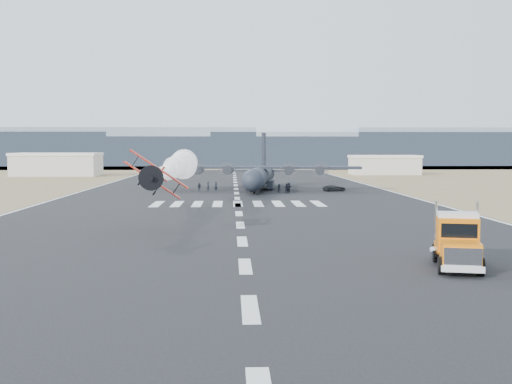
{
  "coord_description": "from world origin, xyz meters",
  "views": [
    {
      "loc": [
        -0.97,
        -45.06,
        8.48
      ],
      "look_at": [
        1.48,
        18.29,
        4.0
      ],
      "focal_mm": 45.0,
      "sensor_mm": 36.0,
      "label": 1
    }
  ],
  "objects": [
    {
      "name": "crew_e",
      "position": [
        2.77,
        74.75,
        0.86
      ],
      "size": [
        0.98,
        0.91,
        1.71
      ],
      "primitive_type": "imported",
      "rotation": [
        0.0,
        0.0,
        2.5
      ],
      "color": "black",
      "rests_on": "ground"
    },
    {
      "name": "ridge_seg_d",
      "position": [
        0.0,
        260.0,
        6.5
      ],
      "size": [
        150.0,
        50.0,
        13.0
      ],
      "primitive_type": "cube",
      "color": "gray",
      "rests_on": "ground"
    },
    {
      "name": "crew_d",
      "position": [
        -7.11,
        77.46,
        0.81
      ],
      "size": [
        1.04,
        0.71,
        1.61
      ],
      "primitive_type": "imported",
      "rotation": [
        0.0,
        0.0,
        6.02
      ],
      "color": "black",
      "rests_on": "ground"
    },
    {
      "name": "support_vehicle",
      "position": [
        18.76,
        76.62,
        0.61
      ],
      "size": [
        4.76,
        3.11,
        1.22
      ],
      "primitive_type": "imported",
      "rotation": [
        0.0,
        0.0,
        1.84
      ],
      "color": "black",
      "rests_on": "ground"
    },
    {
      "name": "crew_b",
      "position": [
        7.98,
        73.52,
        0.78
      ],
      "size": [
        0.48,
        0.77,
        1.55
      ],
      "primitive_type": "imported",
      "rotation": [
        0.0,
        0.0,
        1.59
      ],
      "color": "black",
      "rests_on": "ground"
    },
    {
      "name": "hangar_left",
      "position": [
        -52.0,
        145.0,
        3.41
      ],
      "size": [
        24.5,
        14.5,
        6.7
      ],
      "color": "beige",
      "rests_on": "ground"
    },
    {
      "name": "scrub_far",
      "position": [
        0.0,
        230.0,
        0.0
      ],
      "size": [
        500.0,
        80.0,
        0.0
      ],
      "primitive_type": "cube",
      "color": "olive",
      "rests_on": "ground"
    },
    {
      "name": "crew_g",
      "position": [
        -5.41,
        77.8,
        0.92
      ],
      "size": [
        0.77,
        0.83,
        1.84
      ],
      "primitive_type": "imported",
      "rotation": [
        0.0,
        0.0,
        1.98
      ],
      "color": "black",
      "rests_on": "ground"
    },
    {
      "name": "crew_f",
      "position": [
        9.69,
        73.43,
        0.93
      ],
      "size": [
        1.59,
        1.65,
        1.87
      ],
      "primitive_type": "imported",
      "rotation": [
        0.0,
        0.0,
        3.97
      ],
      "color": "black",
      "rests_on": "ground"
    },
    {
      "name": "aerobatic_biplane",
      "position": [
        -8.53,
        18.62,
        5.58
      ],
      "size": [
        5.72,
        6.07,
        5.15
      ],
      "rotation": [
        0.0,
        0.59,
        -0.01
      ],
      "color": "red"
    },
    {
      "name": "crew_a",
      "position": [
        -3.92,
        77.46,
        0.9
      ],
      "size": [
        0.84,
        0.81,
        1.8
      ],
      "primitive_type": "imported",
      "rotation": [
        0.0,
        0.0,
        5.7
      ],
      "color": "black",
      "rests_on": "ground"
    },
    {
      "name": "runway_markings",
      "position": [
        0.0,
        60.0,
        0.01
      ],
      "size": [
        60.0,
        260.0,
        0.01
      ],
      "primitive_type": null,
      "color": "silver",
      "rests_on": "ground"
    },
    {
      "name": "ridge_seg_c",
      "position": [
        -65.0,
        260.0,
        8.5
      ],
      "size": [
        150.0,
        50.0,
        17.0
      ],
      "primitive_type": "cube",
      "color": "gray",
      "rests_on": "ground"
    },
    {
      "name": "semi_truck",
      "position": [
        14.87,
        -0.98,
        1.92
      ],
      "size": [
        4.52,
        8.89,
        3.9
      ],
      "rotation": [
        0.0,
        0.0,
        -0.24
      ],
      "color": "black",
      "rests_on": "ground"
    },
    {
      "name": "transport_aircraft",
      "position": [
        4.65,
        81.66,
        2.96
      ],
      "size": [
        39.79,
        32.66,
        11.48
      ],
      "rotation": [
        0.0,
        0.0,
        -0.13
      ],
      "color": "#1C232B",
      "rests_on": "ground"
    },
    {
      "name": "ground",
      "position": [
        0.0,
        0.0,
        0.0
      ],
      "size": [
        500.0,
        500.0,
        0.0
      ],
      "primitive_type": "plane",
      "color": "black",
      "rests_on": "ground"
    },
    {
      "name": "ridge_seg_e",
      "position": [
        65.0,
        260.0,
        7.5
      ],
      "size": [
        150.0,
        50.0,
        15.0
      ],
      "primitive_type": "cube",
      "color": "gray",
      "rests_on": "ground"
    },
    {
      "name": "crew_c",
      "position": [
        1.89,
        73.92,
        0.81
      ],
      "size": [
        0.6,
        1.1,
        1.62
      ],
      "primitive_type": "imported",
      "rotation": [
        0.0,
        0.0,
        4.82
      ],
      "color": "black",
      "rests_on": "ground"
    },
    {
      "name": "crew_h",
      "position": [
        9.19,
        71.1,
        0.91
      ],
      "size": [
        0.95,
        0.66,
        1.83
      ],
      "primitive_type": "imported",
      "rotation": [
        0.0,
        0.0,
        6.15
      ],
      "color": "black",
      "rests_on": "ground"
    },
    {
      "name": "hangar_right",
      "position": [
        46.0,
        150.0,
        3.01
      ],
      "size": [
        20.5,
        12.5,
        5.9
      ],
      "color": "beige",
      "rests_on": "ground"
    },
    {
      "name": "smoke_trail",
      "position": [
        -8.3,
        46.64,
        5.82
      ],
      "size": [
        4.28,
        34.16,
        4.28
      ],
      "rotation": [
        0.0,
        0.0,
        -0.01
      ],
      "color": "white"
    },
    {
      "name": "ridge_seg_f",
      "position": [
        130.0,
        260.0,
        8.5
      ],
      "size": [
        150.0,
        50.0,
        17.0
      ],
      "primitive_type": "cube",
      "color": "gray",
      "rests_on": "ground"
    }
  ]
}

